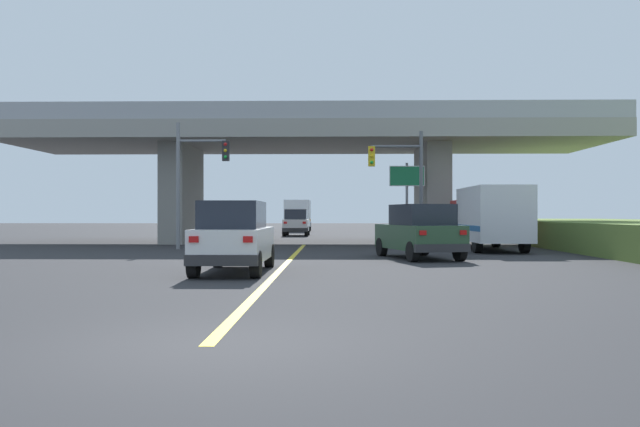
% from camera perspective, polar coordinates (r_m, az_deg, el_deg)
% --- Properties ---
extents(ground, '(160.00, 160.00, 0.00)m').
position_cam_1_polar(ground, '(38.00, -1.19, -2.56)').
color(ground, '#2B2B2D').
extents(overpass_bridge, '(33.80, 9.63, 7.46)m').
position_cam_1_polar(overpass_bridge, '(38.14, -1.19, 5.59)').
color(overpass_bridge, gray).
rests_on(overpass_bridge, ground).
extents(lane_divider_stripe, '(0.20, 26.85, 0.01)m').
position_cam_1_polar(lane_divider_stripe, '(21.64, -3.03, -4.44)').
color(lane_divider_stripe, yellow).
rests_on(lane_divider_stripe, ground).
extents(suv_lead, '(1.87, 4.68, 2.02)m').
position_cam_1_polar(suv_lead, '(18.61, -7.52, -2.05)').
color(suv_lead, silver).
rests_on(suv_lead, ground).
extents(suv_crossing, '(3.05, 4.81, 2.02)m').
position_cam_1_polar(suv_crossing, '(24.44, 8.73, -1.57)').
color(suv_crossing, '#2D4C33').
rests_on(suv_crossing, ground).
extents(box_truck, '(2.33, 7.17, 2.87)m').
position_cam_1_polar(box_truck, '(30.74, 14.62, -0.29)').
color(box_truck, red).
rests_on(box_truck, ground).
extents(sedan_oncoming, '(1.91, 4.26, 2.02)m').
position_cam_1_polar(sedan_oncoming, '(49.80, -2.09, -0.80)').
color(sedan_oncoming, silver).
rests_on(sedan_oncoming, ground).
extents(traffic_signal_nearside, '(2.63, 0.36, 5.65)m').
position_cam_1_polar(traffic_signal_nearside, '(31.55, 7.34, 3.36)').
color(traffic_signal_nearside, '#56595E').
rests_on(traffic_signal_nearside, ground).
extents(traffic_signal_farside, '(2.52, 0.36, 6.01)m').
position_cam_1_polar(traffic_signal_farside, '(31.45, -10.96, 3.67)').
color(traffic_signal_farside, slate).
rests_on(traffic_signal_farside, ground).
extents(highway_sign, '(1.87, 0.17, 4.39)m').
position_cam_1_polar(highway_sign, '(34.95, 7.63, 2.60)').
color(highway_sign, slate).
rests_on(highway_sign, ground).
extents(semi_truck_distant, '(2.33, 6.45, 2.98)m').
position_cam_1_polar(semi_truck_distant, '(62.40, -1.93, -0.14)').
color(semi_truck_distant, silver).
rests_on(semi_truck_distant, ground).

